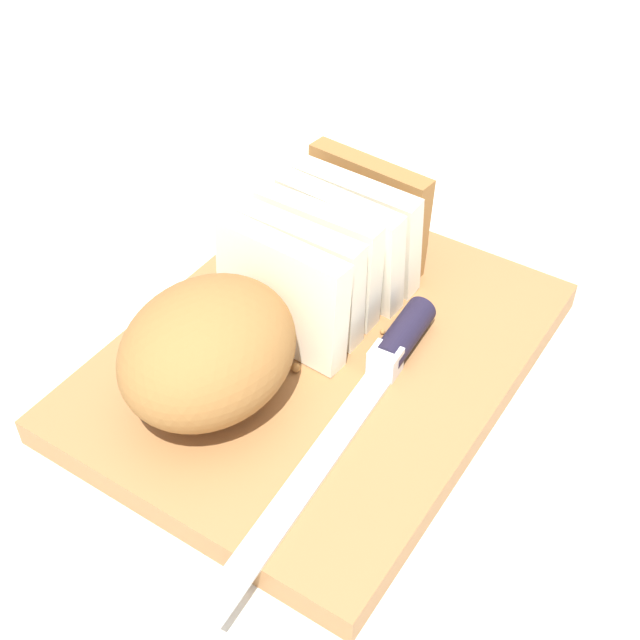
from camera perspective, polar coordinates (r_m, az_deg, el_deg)
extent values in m
plane|color=silver|center=(0.70, 0.00, -3.31)|extent=(3.00, 3.00, 0.00)
cube|color=#9E6B3D|center=(0.69, 0.00, -2.60)|extent=(0.39, 0.31, 0.02)
ellipsoid|color=#996633|center=(0.61, -7.50, -2.07)|extent=(0.14, 0.12, 0.10)
cube|color=#F2E8CC|center=(0.65, -2.62, 1.76)|extent=(0.03, 0.12, 0.10)
cube|color=#F2E8CC|center=(0.67, -1.51, 3.07)|extent=(0.02, 0.12, 0.10)
cube|color=#F2E8CC|center=(0.69, -0.30, 4.24)|extent=(0.03, 0.12, 0.10)
cube|color=#F2E8CC|center=(0.70, 1.34, 5.13)|extent=(0.03, 0.12, 0.10)
cube|color=#F2E8CC|center=(0.72, 2.49, 6.17)|extent=(0.03, 0.11, 0.10)
cube|color=#996633|center=(0.74, 3.16, 7.33)|extent=(0.03, 0.12, 0.10)
cube|color=silver|center=(0.59, -0.90, -10.58)|extent=(0.24, 0.04, 0.00)
cylinder|color=black|center=(0.68, 5.67, -0.90)|extent=(0.07, 0.03, 0.02)
cube|color=silver|center=(0.65, 4.38, -2.76)|extent=(0.02, 0.02, 0.02)
sphere|color=#A8753D|center=(0.66, -1.57, -3.25)|extent=(0.01, 0.01, 0.01)
sphere|color=#A8753D|center=(0.69, 4.22, -0.79)|extent=(0.00, 0.00, 0.00)
sphere|color=#A8753D|center=(0.70, 0.63, 0.06)|extent=(0.00, 0.00, 0.00)
sphere|color=#A8753D|center=(0.71, 0.41, 1.04)|extent=(0.01, 0.01, 0.01)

